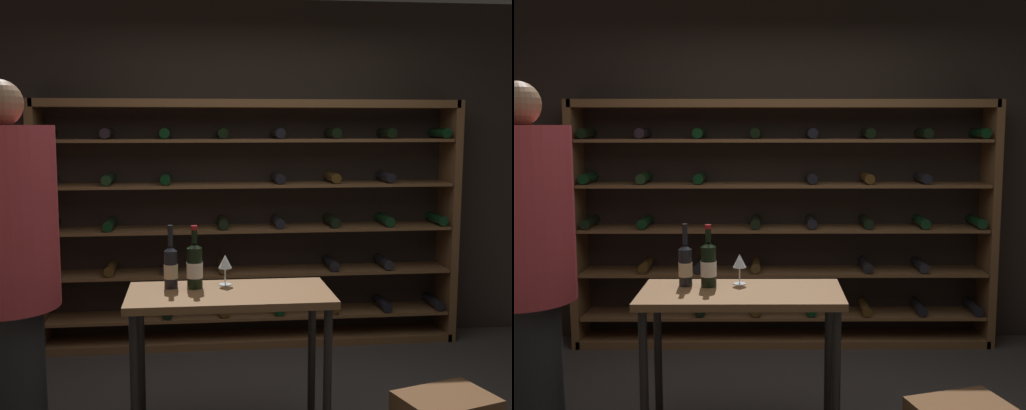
# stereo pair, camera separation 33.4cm
# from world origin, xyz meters

# --- Properties ---
(back_wall) EXTENTS (4.51, 0.10, 2.67)m
(back_wall) POSITION_xyz_m (0.00, 1.91, 1.34)
(back_wall) COLOR black
(back_wall) RESTS_ON ground
(wine_rack) EXTENTS (3.25, 0.32, 1.90)m
(wine_rack) POSITION_xyz_m (-0.03, 1.70, 0.95)
(wine_rack) COLOR brown
(wine_rack) RESTS_ON ground
(tasting_table) EXTENTS (1.06, 0.51, 0.84)m
(tasting_table) POSITION_xyz_m (-0.30, 0.12, 0.73)
(tasting_table) COLOR brown
(tasting_table) RESTS_ON ground
(person_guest_blue_shirt) EXTENTS (0.50, 0.50, 1.93)m
(person_guest_blue_shirt) POSITION_xyz_m (-1.40, 0.05, 1.05)
(person_guest_blue_shirt) COLOR black
(person_guest_blue_shirt) RESTS_ON ground
(wine_bottle_amber_reserve) EXTENTS (0.07, 0.07, 0.34)m
(wine_bottle_amber_reserve) POSITION_xyz_m (-0.61, 0.23, 0.96)
(wine_bottle_amber_reserve) COLOR black
(wine_bottle_amber_reserve) RESTS_ON tasting_table
(wine_bottle_red_label) EXTENTS (0.09, 0.09, 0.34)m
(wine_bottle_red_label) POSITION_xyz_m (-0.48, 0.21, 0.97)
(wine_bottle_red_label) COLOR black
(wine_bottle_red_label) RESTS_ON tasting_table
(wine_glass_stemmed_left) EXTENTS (0.07, 0.07, 0.17)m
(wine_glass_stemmed_left) POSITION_xyz_m (-0.32, 0.26, 0.97)
(wine_glass_stemmed_left) COLOR silver
(wine_glass_stemmed_left) RESTS_ON tasting_table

